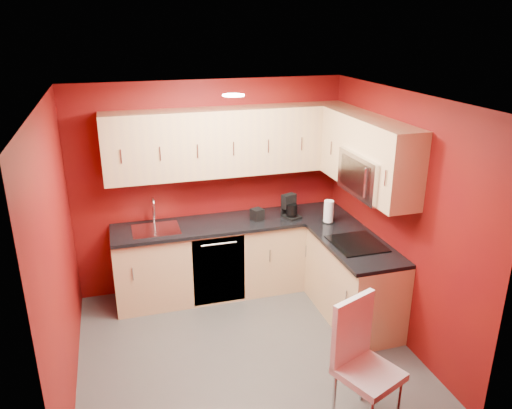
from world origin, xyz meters
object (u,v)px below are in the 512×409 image
microwave (372,175)px  coffee_maker (292,207)px  sink (156,226)px  paper_towel (329,212)px  napkin_holder (257,214)px  dining_chair (369,367)px

microwave → coffee_maker: 1.20m
sink → coffee_maker: size_ratio=1.87×
sink → microwave: bearing=-25.6°
sink → paper_towel: bearing=-10.5°
microwave → sink: bearing=154.4°
napkin_holder → sink: bearing=177.2°
paper_towel → dining_chair: bearing=-104.9°
sink → napkin_holder: sink is taller
paper_towel → dining_chair: (-0.54, -2.04, -0.50)m
microwave → sink: 2.43m
sink → paper_towel: sink is taller
microwave → dining_chair: bearing=-116.4°
sink → coffee_maker: 1.59m
napkin_holder → paper_towel: (0.77, -0.30, 0.06)m
napkin_holder → paper_towel: size_ratio=0.51×
sink → dining_chair: size_ratio=0.48×
microwave → sink: size_ratio=1.46×
coffee_maker → dining_chair: bearing=-114.9°
dining_chair → microwave: bearing=41.4°
paper_towel → napkin_holder: bearing=158.5°
sink → coffee_maker: bearing=-4.1°
microwave → napkin_holder: 1.49m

